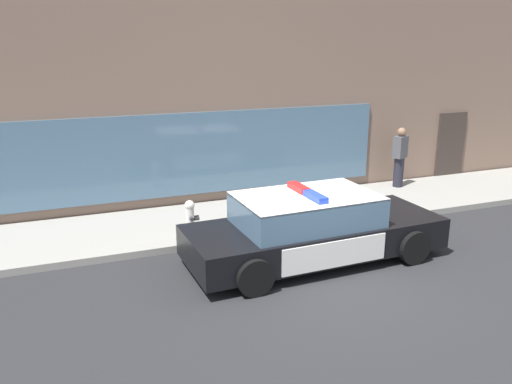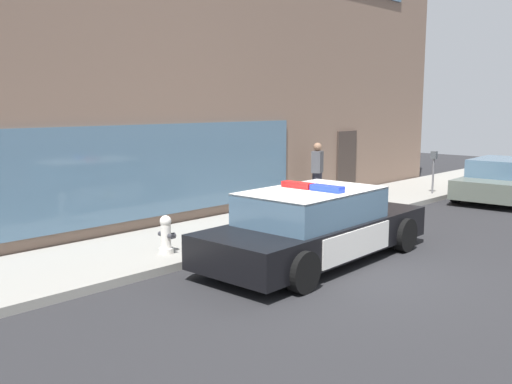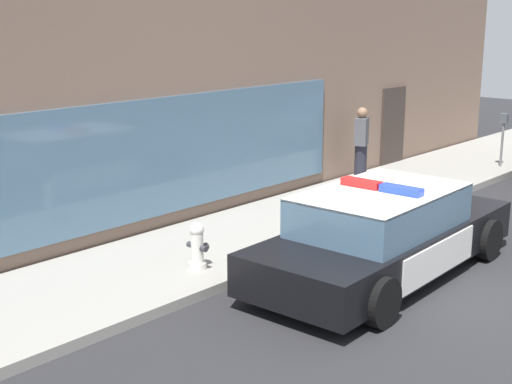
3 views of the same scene
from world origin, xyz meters
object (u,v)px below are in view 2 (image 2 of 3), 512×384
(parking_meter, at_px, (434,164))
(fire_hydrant, at_px, (166,235))
(police_cruiser, at_px, (316,226))
(pedestrian_on_sidewalk, at_px, (317,172))
(car_down_street, at_px, (504,180))

(parking_meter, bearing_deg, fire_hydrant, 178.59)
(police_cruiser, relative_size, pedestrian_on_sidewalk, 3.04)
(police_cruiser, xyz_separation_m, parking_meter, (8.32, 1.79, 0.40))
(police_cruiser, xyz_separation_m, car_down_street, (9.47, 0.03, -0.05))
(police_cruiser, bearing_deg, parking_meter, 10.14)
(fire_hydrant, xyz_separation_m, pedestrian_on_sidewalk, (6.51, 1.45, 0.51))
(car_down_street, height_order, parking_meter, parking_meter)
(car_down_street, distance_m, pedestrian_on_sidewalk, 6.02)
(pedestrian_on_sidewalk, distance_m, parking_meter, 4.13)
(fire_hydrant, bearing_deg, police_cruiser, -46.28)
(pedestrian_on_sidewalk, bearing_deg, car_down_street, 31.93)
(car_down_street, relative_size, parking_meter, 3.27)
(fire_hydrant, relative_size, parking_meter, 0.54)
(parking_meter, bearing_deg, pedestrian_on_sidewalk, 155.70)
(fire_hydrant, xyz_separation_m, parking_meter, (10.28, -0.25, 0.58))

